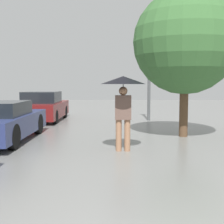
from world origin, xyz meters
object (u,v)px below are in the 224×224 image
object	(u,v)px
pedestrian	(123,91)
tree	(185,43)
parked_car_middle	(2,122)
street_lamp	(149,65)
parked_car_farthest	(43,107)

from	to	relation	value
pedestrian	tree	bearing A→B (deg)	47.91
pedestrian	parked_car_middle	distance (m)	3.78
pedestrian	street_lamp	bearing A→B (deg)	78.57
tree	street_lamp	bearing A→B (deg)	98.39
parked_car_middle	street_lamp	xyz separation A→B (m)	(4.71, 5.06, 1.89)
pedestrian	street_lamp	xyz separation A→B (m)	(1.29, 6.37, 0.97)
parked_car_farthest	tree	distance (m)	7.13
parked_car_middle	parked_car_farthest	distance (m)	4.96
tree	street_lamp	world-z (taller)	tree
pedestrian	tree	distance (m)	3.18
parked_car_middle	parked_car_farthest	world-z (taller)	parked_car_farthest
tree	parked_car_middle	bearing A→B (deg)	-171.36
parked_car_middle	tree	xyz separation A→B (m)	(5.34, 0.81, 2.32)
pedestrian	parked_car_middle	world-z (taller)	pedestrian
parked_car_middle	street_lamp	bearing A→B (deg)	47.02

